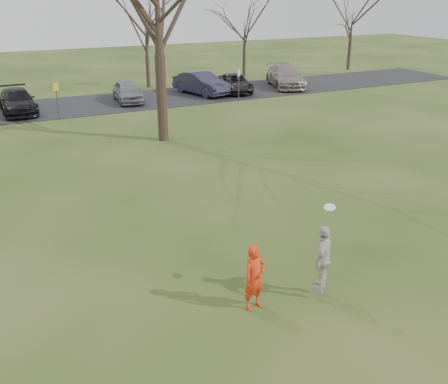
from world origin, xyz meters
The scene contains 12 objects.
ground centered at (0.00, 0.00, 0.00)m, with size 120.00×120.00×0.00m, color #1E380F.
parking_strip centered at (0.00, 25.00, 0.02)m, with size 62.00×6.50×0.04m, color black.
player_defender centered at (-0.98, 0.39, 0.83)m, with size 0.60×0.40×1.65m, color red.
car_3 centered at (-4.00, 24.52, 0.74)m, with size 1.97×4.84×1.41m, color black.
car_4 centered at (2.97, 24.70, 0.74)m, with size 1.65×4.09×1.39m, color gray.
car_5 centered at (8.45, 24.84, 0.83)m, with size 1.67×4.79×1.58m, color #2B293E.
car_6 centered at (11.04, 24.57, 0.68)m, with size 2.11×4.58×1.27m, color black.
car_7 centered at (15.54, 24.74, 0.82)m, with size 2.18×5.37×1.56m, color gray.
catching_play centered at (0.74, 0.10, 1.07)m, with size 1.03×0.96×2.26m.
sign_yellow centered at (-2.00, 22.00, 1.45)m, with size 0.35×0.35×2.08m.
sign_white centered at (10.00, 22.00, 1.45)m, with size 0.35×0.35×2.08m.
small_tree_row centered at (4.38, 30.06, 3.89)m, with size 55.00×5.90×8.50m.
Camera 1 is at (-6.08, -8.33, 7.09)m, focal length 40.04 mm.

